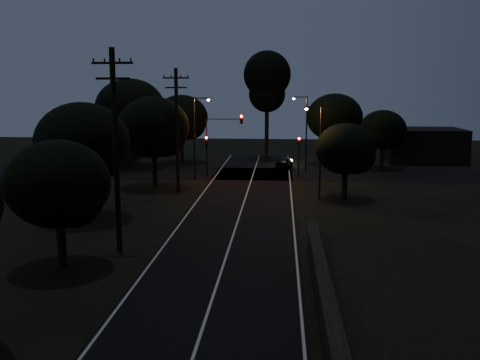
{
  "coord_description": "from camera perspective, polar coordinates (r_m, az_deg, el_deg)",
  "views": [
    {
      "loc": [
        2.86,
        -12.89,
        8.98
      ],
      "look_at": [
        0.0,
        24.0,
        2.5
      ],
      "focal_mm": 40.0,
      "sensor_mm": 36.0,
      "label": 1
    }
  ],
  "objects": [
    {
      "name": "signal_right",
      "position": [
        53.27,
        6.28,
        3.25
      ],
      "size": [
        0.28,
        0.35,
        4.1
      ],
      "color": "black",
      "rests_on": "ground"
    },
    {
      "name": "streetlight_b",
      "position": [
        57.11,
        6.91,
        5.5
      ],
      "size": [
        1.66,
        0.26,
        8.0
      ],
      "color": "black",
      "rests_on": "ground"
    },
    {
      "name": "tree_left_b",
      "position": [
        27.42,
        -18.57,
        -0.65
      ],
      "size": [
        5.09,
        5.09,
        6.46
      ],
      "color": "black",
      "rests_on": "ground"
    },
    {
      "name": "building_right",
      "position": [
        68.44,
        18.95,
        3.54
      ],
      "size": [
        9.0,
        7.0,
        4.0
      ],
      "primitive_type": "cube",
      "color": "black",
      "rests_on": "ground"
    },
    {
      "name": "tree_far_ne",
      "position": [
        63.19,
        10.28,
        6.45
      ],
      "size": [
        6.5,
        6.5,
        8.22
      ],
      "color": "black",
      "rests_on": "ground"
    },
    {
      "name": "tree_far_w",
      "position": [
        61.09,
        -11.42,
        7.35
      ],
      "size": [
        7.76,
        7.76,
        9.89
      ],
      "color": "black",
      "rests_on": "ground"
    },
    {
      "name": "streetlight_c",
      "position": [
        43.25,
        8.36,
        3.68
      ],
      "size": [
        1.46,
        0.26,
        7.5
      ],
      "color": "black",
      "rests_on": "ground"
    },
    {
      "name": "streetlight_a",
      "position": [
        51.73,
        -4.69,
        5.08
      ],
      "size": [
        1.66,
        0.26,
        8.0
      ],
      "color": "black",
      "rests_on": "ground"
    },
    {
      "name": "road_surface",
      "position": [
        45.01,
        0.7,
        -1.56
      ],
      "size": [
        60.0,
        70.0,
        0.03
      ],
      "color": "black",
      "rests_on": "ground"
    },
    {
      "name": "utility_pole_mid",
      "position": [
        29.45,
        -13.13,
        3.35
      ],
      "size": [
        2.2,
        0.3,
        11.0
      ],
      "color": "black",
      "rests_on": "ground"
    },
    {
      "name": "tree_left_c",
      "position": [
        37.36,
        -16.21,
        3.67
      ],
      "size": [
        6.32,
        6.32,
        7.99
      ],
      "color": "black",
      "rests_on": "ground"
    },
    {
      "name": "car",
      "position": [
        59.48,
        4.72,
        1.87
      ],
      "size": [
        2.15,
        4.15,
        1.35
      ],
      "primitive_type": "imported",
      "rotation": [
        0.0,
        0.0,
        3.0
      ],
      "color": "black",
      "rests_on": "ground"
    },
    {
      "name": "building_left",
      "position": [
        69.14,
        -14.94,
        3.97
      ],
      "size": [
        10.0,
        8.0,
        4.4
      ],
      "primitive_type": "cube",
      "color": "black",
      "rests_on": "ground"
    },
    {
      "name": "signal_mast",
      "position": [
        53.4,
        -1.8,
        4.94
      ],
      "size": [
        3.7,
        0.35,
        6.25
      ],
      "color": "black",
      "rests_on": "ground"
    },
    {
      "name": "tall_pine",
      "position": [
        67.92,
        2.91,
        10.5
      ],
      "size": [
        5.9,
        5.9,
        13.42
      ],
      "color": "black",
      "rests_on": "ground"
    },
    {
      "name": "tree_far_e",
      "position": [
        61.04,
        15.17,
        5.09
      ],
      "size": [
        5.1,
        5.1,
        6.47
      ],
      "color": "black",
      "rests_on": "ground"
    },
    {
      "name": "signal_left",
      "position": [
        53.76,
        -3.58,
        3.35
      ],
      "size": [
        0.28,
        0.35,
        4.1
      ],
      "color": "black",
      "rests_on": "ground"
    },
    {
      "name": "tree_far_nw",
      "position": [
        63.95,
        -6.1,
        6.5
      ],
      "size": [
        6.36,
        6.36,
        8.05
      ],
      "color": "black",
      "rests_on": "ground"
    },
    {
      "name": "tree_right_a",
      "position": [
        43.41,
        11.45,
        3.12
      ],
      "size": [
        4.83,
        4.83,
        6.15
      ],
      "color": "black",
      "rests_on": "ground"
    },
    {
      "name": "tree_left_d",
      "position": [
        48.21,
        -8.97,
        5.4
      ],
      "size": [
        6.41,
        6.41,
        8.14
      ],
      "color": "black",
      "rests_on": "ground"
    },
    {
      "name": "retaining_wall",
      "position": [
        18.61,
        20.06,
        -17.41
      ],
      "size": [
        6.93,
        26.0,
        1.6
      ],
      "color": "black",
      "rests_on": "ground"
    },
    {
      "name": "utility_pole_far",
      "position": [
        45.89,
        -6.74,
        5.5
      ],
      "size": [
        2.2,
        0.3,
        10.5
      ],
      "color": "black",
      "rests_on": "ground"
    }
  ]
}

